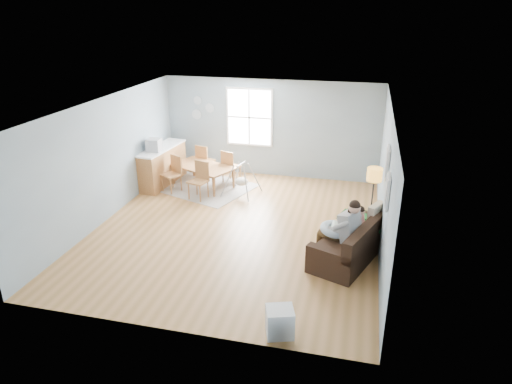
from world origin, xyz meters
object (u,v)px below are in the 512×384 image
(chair_nw, at_px, (204,159))
(chair_ne, at_px, (230,165))
(floor_lamp, at_px, (374,180))
(chair_se, at_px, (200,178))
(sofa, at_px, (353,244))
(chair_sw, at_px, (174,171))
(baby_swing, at_px, (241,181))
(toddler, at_px, (355,220))
(monitor, at_px, (154,145))
(dining_table, at_px, (202,176))
(counter, at_px, (162,165))
(storage_cube, at_px, (279,322))
(father, at_px, (342,228))

(chair_nw, relative_size, chair_ne, 1.01)
(floor_lamp, xyz_separation_m, chair_se, (-4.17, 1.12, -0.71))
(chair_nw, xyz_separation_m, chair_ne, (0.84, -0.30, -0.01))
(sofa, relative_size, chair_sw, 2.36)
(chair_sw, bearing_deg, baby_swing, 4.39)
(toddler, xyz_separation_m, chair_nw, (-4.28, 3.36, -0.16))
(floor_lamp, xyz_separation_m, monitor, (-5.52, 1.48, -0.07))
(toddler, height_order, floor_lamp, floor_lamp)
(dining_table, height_order, chair_se, chair_se)
(floor_lamp, relative_size, counter, 0.81)
(storage_cube, height_order, chair_nw, chair_nw)
(floor_lamp, height_order, baby_swing, floor_lamp)
(floor_lamp, bearing_deg, chair_se, 164.90)
(dining_table, bearing_deg, chair_nw, 130.51)
(floor_lamp, distance_m, counter, 5.84)
(chair_se, bearing_deg, chair_sw, 160.22)
(chair_nw, xyz_separation_m, monitor, (-0.94, -1.10, 0.66))
(toddler, distance_m, baby_swing, 3.74)
(father, relative_size, toddler, 1.67)
(toddler, distance_m, storage_cube, 2.94)
(floor_lamp, height_order, counter, floor_lamp)
(sofa, relative_size, storage_cube, 4.51)
(floor_lamp, relative_size, dining_table, 0.92)
(dining_table, bearing_deg, storage_cube, -35.16)
(chair_sw, bearing_deg, counter, 140.86)
(father, distance_m, chair_se, 4.33)
(sofa, relative_size, monitor, 6.16)
(chair_sw, relative_size, chair_ne, 1.02)
(toddler, relative_size, baby_swing, 0.82)
(chair_nw, bearing_deg, sofa, -39.74)
(floor_lamp, relative_size, chair_se, 1.60)
(chair_ne, bearing_deg, chair_nw, 160.17)
(dining_table, xyz_separation_m, chair_se, (0.21, -0.73, 0.25))
(chair_nw, bearing_deg, dining_table, -74.12)
(toddler, bearing_deg, chair_sw, 154.96)
(toddler, relative_size, chair_nw, 0.86)
(dining_table, height_order, counter, counter)
(floor_lamp, distance_m, chair_ne, 4.44)
(counter, bearing_deg, storage_cube, -51.51)
(toddler, bearing_deg, chair_se, 153.88)
(chair_ne, xyz_separation_m, counter, (-1.76, -0.45, -0.01))
(father, distance_m, floor_lamp, 1.42)
(floor_lamp, bearing_deg, chair_sw, 164.11)
(sofa, bearing_deg, toddler, 90.94)
(dining_table, relative_size, counter, 0.88)
(chair_nw, relative_size, monitor, 2.60)
(chair_se, height_order, counter, counter)
(chair_se, distance_m, chair_nw, 1.52)
(chair_ne, bearing_deg, chair_se, -110.24)
(chair_nw, bearing_deg, chair_se, -74.12)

